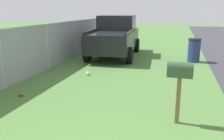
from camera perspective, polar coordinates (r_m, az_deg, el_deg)
name	(u,v)px	position (r m, az deg, el deg)	size (l,w,h in m)	color
mailbox	(180,75)	(5.26, 15.65, -1.04)	(0.23, 0.54, 1.36)	brown
pickup_truck	(115,35)	(12.87, 0.78, 8.26)	(5.07, 2.50, 2.09)	black
trash_bin	(194,50)	(12.01, 18.70, 4.44)	(0.58, 0.58, 1.10)	navy
fence_section	(63,41)	(11.48, -11.54, 6.72)	(19.17, 0.07, 1.85)	#9EA3A8
litter_can_near_hydrant	(21,95)	(7.43, -20.57, -5.56)	(0.07, 0.07, 0.12)	red
litter_bag_far_scatter	(88,73)	(9.18, -5.67, -0.79)	(0.14, 0.14, 0.14)	silver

